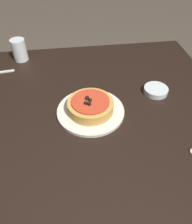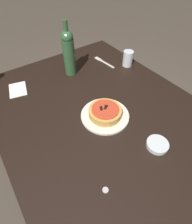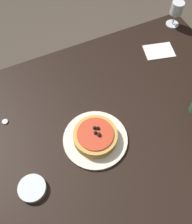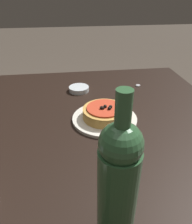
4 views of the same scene
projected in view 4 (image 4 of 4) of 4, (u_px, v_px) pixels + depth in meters
The scene contains 6 objects.
dining_table at pixel (106, 150), 0.84m from camera, with size 1.30×1.05×0.75m.
dinner_plate at pixel (105, 119), 0.87m from camera, with size 0.26×0.26×0.01m.
pizza at pixel (105, 113), 0.85m from camera, with size 0.17×0.17×0.06m.
wine_bottle at pixel (118, 186), 0.40m from camera, with size 0.08×0.08×0.34m.
side_bowl at pixel (79, 89), 1.10m from camera, with size 0.10×0.10×0.02m.
bottle_cap at pixel (138, 86), 1.16m from camera, with size 0.02×0.02×0.01m.
Camera 4 is at (-0.64, 0.13, 1.22)m, focal length 35.00 mm.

